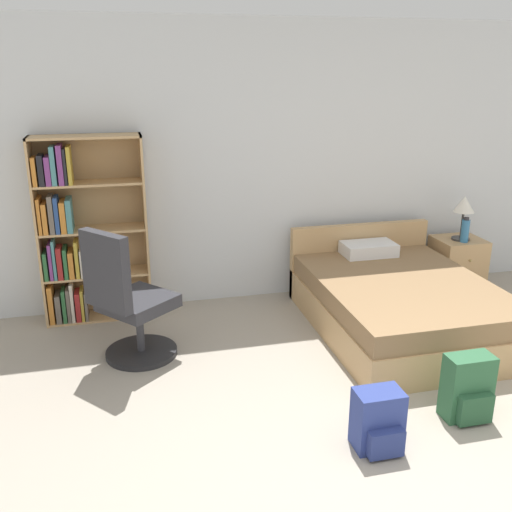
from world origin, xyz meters
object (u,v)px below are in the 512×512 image
at_px(bookshelf, 78,233).
at_px(backpack_blue, 378,422).
at_px(water_bottle, 465,230).
at_px(backpack_green, 468,389).
at_px(nightstand, 457,264).
at_px(table_lamp, 464,207).
at_px(office_chair, 128,304).
at_px(bed, 397,301).

distance_m(bookshelf, backpack_blue, 3.00).
distance_m(bookshelf, water_bottle, 3.67).
height_order(water_bottle, backpack_green, water_bottle).
bearing_deg(nightstand, bookshelf, 177.96).
relative_size(nightstand, water_bottle, 2.11).
relative_size(bookshelf, table_lamp, 3.69).
distance_m(bookshelf, nightstand, 3.72).
bearing_deg(office_chair, table_lamp, 12.58).
relative_size(nightstand, table_lamp, 1.19).
bearing_deg(water_bottle, bookshelf, 176.30).
relative_size(office_chair, table_lamp, 2.42).
relative_size(backpack_green, backpack_blue, 1.18).
height_order(backpack_green, backpack_blue, backpack_green).
xyz_separation_m(nightstand, backpack_green, (-1.21, -2.06, -0.06)).
xyz_separation_m(bed, backpack_green, (-0.19, -1.35, -0.03)).
xyz_separation_m(water_bottle, backpack_green, (-1.19, -1.96, -0.44)).
bearing_deg(bookshelf, backpack_green, -41.74).
relative_size(bed, backpack_green, 4.33).
relative_size(office_chair, backpack_blue, 2.88).
xyz_separation_m(bed, nightstand, (1.02, 0.71, 0.02)).
height_order(table_lamp, backpack_blue, table_lamp).
bearing_deg(bookshelf, office_chair, -67.07).
bearing_deg(backpack_blue, bookshelf, 127.02).
xyz_separation_m(water_bottle, backpack_blue, (-1.89, -2.11, -0.47)).
relative_size(bed, nightstand, 3.60).
bearing_deg(office_chair, water_bottle, 11.31).
bearing_deg(nightstand, bed, -145.23).
bearing_deg(office_chair, bed, 1.25).
relative_size(bed, water_bottle, 7.61).
xyz_separation_m(bookshelf, office_chair, (0.38, -0.89, -0.33)).
distance_m(water_bottle, backpack_blue, 2.87).
bearing_deg(office_chair, bookshelf, 112.93).
xyz_separation_m(bookshelf, backpack_green, (2.46, -2.20, -0.59)).
bearing_deg(backpack_blue, office_chair, 133.76).
distance_m(bed, office_chair, 2.29).
xyz_separation_m(office_chair, table_lamp, (3.29, 0.73, 0.39)).
bearing_deg(nightstand, water_bottle, -101.80).
bearing_deg(table_lamp, backpack_blue, -130.96).
bearing_deg(water_bottle, nightstand, 78.20).
bearing_deg(bed, office_chair, -178.75).
height_order(bookshelf, backpack_green, bookshelf).
height_order(bookshelf, office_chair, bookshelf).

